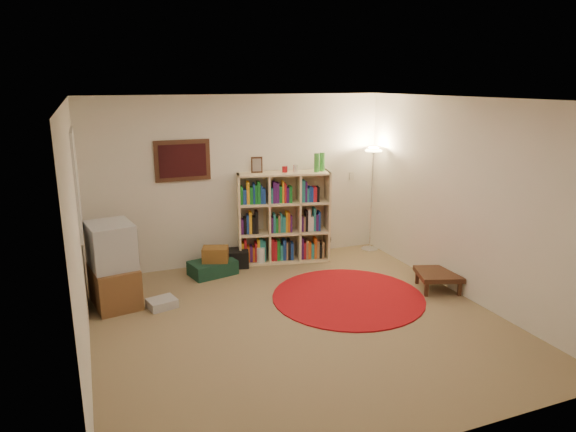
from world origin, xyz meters
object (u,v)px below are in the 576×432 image
Objects in this scene: bookshelf at (282,219)px; floor_lamp at (373,165)px; floor_fan at (321,241)px; tv_stand at (113,266)px; side_table at (438,275)px; suitcase at (213,268)px.

floor_lamp reaches higher than bookshelf.
tv_stand reaches higher than floor_fan.
bookshelf is 2.41× the size of side_table.
bookshelf is 0.90m from floor_fan.
floor_fan is (-0.76, 0.23, -1.22)m from floor_lamp.
floor_lamp is 1.46m from floor_fan.
floor_lamp is at bearing -0.03° from tv_stand.
tv_stand is (-3.23, -0.93, 0.32)m from floor_fan.
bookshelf is at bearing -3.12° from suitcase.
floor_fan is 2.15m from side_table.
floor_fan reaches higher than side_table.
floor_lamp reaches higher than floor_fan.
floor_fan is at bearing 110.77° from side_table.
floor_lamp is (1.51, -0.06, 0.74)m from bookshelf.
floor_fan reaches higher than suitcase.
floor_fan is at bearing 162.94° from floor_lamp.
floor_fan is 0.52× the size of side_table.
bookshelf reaches higher than suitcase.
bookshelf is 2.35× the size of suitcase.
bookshelf reaches higher than side_table.
floor_lamp is 2.95m from suitcase.
tv_stand is at bearing -170.15° from floor_lamp.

